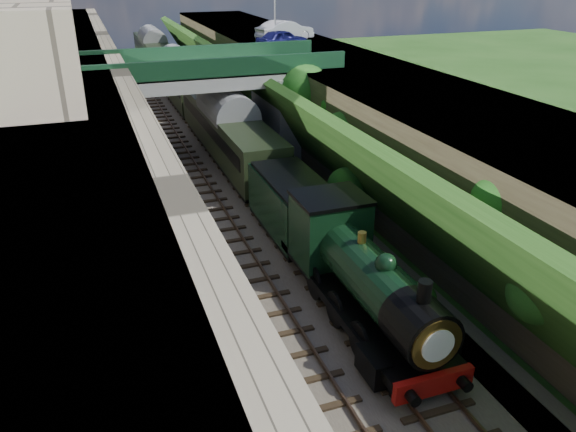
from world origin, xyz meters
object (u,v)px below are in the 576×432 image
Objects in this scene: car_blue at (282,39)px; locomotive at (361,278)px; road_bridge at (221,100)px; tree at (306,95)px; lamppost at (275,1)px; tender at (293,209)px; car_silver at (285,31)px.

locomotive is (-6.14, -26.39, -5.10)m from car_blue.
road_bridge is 5.74m from tree.
road_bridge is at bearing -127.85° from lamppost.
tender is (-0.00, 7.36, -0.27)m from locomotive.
lamppost reaches higher than tree.
lamppost is 1.00× the size of tender.
tender is at bearing -88.89° from road_bridge.
road_bridge is 9.14m from car_blue.
lamppost reaches higher than locomotive.
locomotive is (0.26, -20.56, -2.18)m from road_bridge.
tree reaches higher than tender.
tree is 18.56m from locomotive.
tender is at bearing -106.73° from lamppost.
car_blue reaches higher than tender.
car_silver is at bearing 75.57° from locomotive.
tree is at bearing 75.12° from locomotive.
tender is (-7.89, -23.33, -5.48)m from car_silver.
tender is (-4.71, -10.38, -3.03)m from tree.
car_blue is 0.84× the size of car_silver.
lamppost is at bearing 52.15° from road_bridge.
road_bridge is at bearing 150.45° from tree.
car_silver is at bearing 76.20° from tree.
car_blue is at bearing 42.36° from road_bridge.
road_bridge is 13.35m from car_silver.
locomotive is 7.37m from tender.
lamppost is (1.92, 11.68, 4.92)m from tree.
tree is at bearing 148.79° from car_blue.
tree is 1.10× the size of tender.
car_silver reaches higher than tender.
car_blue is 20.70m from tender.
road_bridge is 2.67× the size of lamppost.
tree is 9.08m from car_blue.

